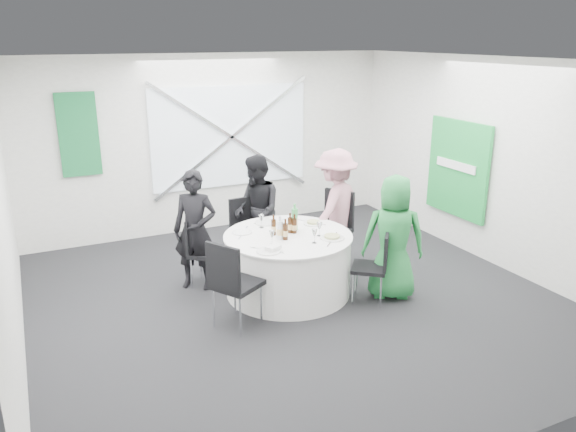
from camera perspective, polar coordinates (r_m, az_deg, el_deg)
name	(u,v)px	position (r m, az deg, el deg)	size (l,w,h in m)	color
floor	(295,299)	(6.90, 0.73, -8.39)	(6.00, 6.00, 0.00)	black
ceiling	(296,60)	(6.19, 0.83, 15.53)	(6.00, 6.00, 0.00)	white
wall_back	(212,144)	(9.12, -7.70, 7.29)	(6.00, 6.00, 0.00)	silver
wall_front	(491,290)	(4.10, 19.93, -7.12)	(6.00, 6.00, 0.00)	silver
wall_left	(4,224)	(5.78, -26.91, -0.74)	(6.00, 6.00, 0.00)	silver
wall_right	(493,163)	(8.16, 20.10, 5.10)	(6.00, 6.00, 0.00)	silver
window_panel	(231,136)	(9.16, -5.85, 8.04)	(2.60, 0.03, 1.60)	silver
window_brace_a	(232,137)	(9.12, -5.76, 8.01)	(0.05, 0.05, 3.16)	silver
window_brace_b	(232,137)	(9.12, -5.76, 8.01)	(0.05, 0.05, 3.16)	silver
green_banner	(79,135)	(8.63, -20.50, 7.75)	(0.55, 0.04, 1.20)	#125E32
green_sign	(458,169)	(8.57, 16.85, 4.64)	(0.05, 1.20, 1.40)	green
banquet_table	(288,264)	(6.90, 0.00, -4.90)	(1.56, 1.56, 0.76)	silver
chair_back	(246,225)	(7.83, -4.30, -0.96)	(0.44, 0.45, 0.91)	black
chair_back_left	(201,246)	(7.16, -8.81, -3.04)	(0.57, 0.57, 0.89)	black
chair_back_right	(334,222)	(7.72, 4.73, -0.62)	(0.65, 0.64, 1.04)	black
chair_front_right	(376,262)	(6.71, 8.94, -4.62)	(0.56, 0.56, 0.88)	black
chair_front_left	(231,278)	(6.02, -5.80, -6.31)	(0.63, 0.63, 1.01)	black
person_man_back_left	(195,230)	(7.02, -9.40, -1.45)	(0.55, 0.36, 1.51)	black
person_man_back	(257,210)	(7.74, -3.18, 0.61)	(0.74, 0.41, 1.52)	black
person_woman_pink	(335,208)	(7.68, 4.81, 0.84)	(1.05, 0.49, 1.62)	#BD7A89
person_woman_green	(394,238)	(6.80, 10.68, -2.17)	(0.74, 0.48, 1.52)	#217C39
plate_back	(266,222)	(7.19, -2.22, -0.66)	(0.29, 0.29, 0.01)	silver
plate_back_left	(242,232)	(6.86, -4.68, -1.64)	(0.24, 0.24, 0.01)	silver
plate_back_right	(313,223)	(7.16, 2.58, -0.69)	(0.25, 0.25, 0.04)	silver
plate_front_right	(332,237)	(6.67, 4.50, -2.16)	(0.29, 0.29, 0.04)	silver
plate_front_left	(268,251)	(6.25, -2.00, -3.59)	(0.27, 0.27, 0.01)	silver
napkin	(273,248)	(6.26, -1.50, -3.24)	(0.17, 0.11, 0.05)	silver
beer_bottle_a	(274,227)	(6.74, -1.47, -1.16)	(0.06, 0.06, 0.25)	#391C0A
beer_bottle_b	(290,225)	(6.81, 0.21, -0.95)	(0.06, 0.06, 0.25)	#391C0A
beer_bottle_c	(294,226)	(6.80, 0.66, -1.03)	(0.06, 0.06, 0.24)	#391C0A
beer_bottle_d	(285,232)	(6.58, -0.27, -1.61)	(0.06, 0.06, 0.26)	#391C0A
green_water_bottle	(295,220)	(6.90, 0.68, -0.36)	(0.08, 0.08, 0.33)	green
clear_water_bottle	(280,230)	(6.60, -0.81, -1.43)	(0.08, 0.08, 0.28)	silver
wine_glass_a	(272,234)	(6.42, -1.64, -1.86)	(0.07, 0.07, 0.17)	white
wine_glass_b	(314,233)	(6.47, 2.70, -1.72)	(0.07, 0.07, 0.17)	white
wine_glass_c	(261,218)	(6.99, -2.72, -0.21)	(0.07, 0.07, 0.17)	white
wine_glass_d	(319,226)	(6.70, 3.20, -1.02)	(0.07, 0.07, 0.17)	white
fork_a	(246,228)	(7.01, -4.28, -1.24)	(0.01, 0.15, 0.01)	silver
knife_a	(240,237)	(6.71, -4.87, -2.14)	(0.01, 0.15, 0.01)	silver
fork_b	(320,224)	(7.15, 3.32, -0.82)	(0.01, 0.15, 0.01)	silver
knife_b	(301,220)	(7.29, 1.34, -0.44)	(0.01, 0.15, 0.01)	silver
fork_c	(280,220)	(7.30, -0.79, -0.40)	(0.01, 0.15, 0.01)	silver
knife_c	(259,223)	(7.19, -2.94, -0.71)	(0.01, 0.15, 0.01)	silver
fork_d	(329,244)	(6.47, 4.18, -2.90)	(0.01, 0.15, 0.01)	silver
knife_d	(336,234)	(6.80, 4.86, -1.86)	(0.01, 0.15, 0.01)	silver
fork_e	(256,248)	(6.35, -3.26, -3.28)	(0.01, 0.15, 0.01)	silver
knife_e	(278,252)	(6.24, -1.01, -3.67)	(0.01, 0.15, 0.01)	silver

